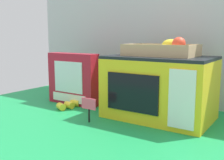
# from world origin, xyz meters

# --- Properties ---
(ground_plane) EXTENTS (1.70, 1.70, 0.00)m
(ground_plane) POSITION_xyz_m (0.00, 0.00, 0.00)
(ground_plane) COLOR #198C47
(ground_plane) RESTS_ON ground
(display_back_panel) EXTENTS (1.61, 0.03, 0.79)m
(display_back_panel) POSITION_xyz_m (0.00, 0.28, 0.39)
(display_back_panel) COLOR #B7BABF
(display_back_panel) RESTS_ON ground
(toy_microwave) EXTENTS (0.43, 0.28, 0.26)m
(toy_microwave) POSITION_xyz_m (0.13, 0.01, 0.13)
(toy_microwave) COLOR yellow
(toy_microwave) RESTS_ON ground
(food_groups_crate) EXTENTS (0.29, 0.18, 0.08)m
(food_groups_crate) POSITION_xyz_m (0.13, 0.03, 0.29)
(food_groups_crate) COLOR tan
(food_groups_crate) RESTS_ON toy_microwave
(cookie_set_box) EXTENTS (0.29, 0.07, 0.26)m
(cookie_set_box) POSITION_xyz_m (-0.34, -0.01, 0.13)
(cookie_set_box) COLOR #B2192D
(cookie_set_box) RESTS_ON ground
(price_sign) EXTENTS (0.07, 0.01, 0.10)m
(price_sign) POSITION_xyz_m (-0.08, -0.21, 0.07)
(price_sign) COLOR black
(price_sign) RESTS_ON ground
(loose_toy_banana) EXTENTS (0.06, 0.13, 0.03)m
(loose_toy_banana) POSITION_xyz_m (-0.30, -0.09, 0.02)
(loose_toy_banana) COLOR yellow
(loose_toy_banana) RESTS_ON ground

